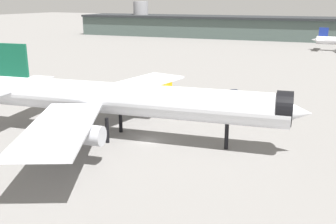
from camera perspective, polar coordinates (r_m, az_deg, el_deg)
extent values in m
plane|color=slate|center=(65.98, -2.85, -4.25)|extent=(900.00, 900.00, 0.00)
cylinder|color=silver|center=(65.32, -5.94, 1.84)|extent=(52.23, 15.33, 5.33)
cone|color=silver|center=(60.60, 17.53, 0.01)|extent=(6.76, 6.26, 5.22)
cylinder|color=black|center=(60.48, 16.56, 0.45)|extent=(3.39, 5.74, 5.38)
cube|color=silver|center=(79.94, -4.67, 4.06)|extent=(11.09, 24.31, 0.43)
cylinder|color=#B7BAC1|center=(77.34, -4.52, 2.31)|extent=(7.74, 4.29, 2.93)
cube|color=silver|center=(55.02, -15.52, -2.18)|extent=(18.73, 24.58, 0.43)
cylinder|color=#B7BAC1|center=(57.23, -12.85, -3.13)|extent=(7.74, 4.29, 2.93)
cube|color=#0F5138|center=(75.49, -21.70, 6.04)|extent=(6.25, 1.73, 8.53)
cube|color=silver|center=(81.48, -19.44, 4.28)|extent=(6.43, 10.12, 0.32)
cylinder|color=black|center=(62.52, 8.53, -3.52)|extent=(0.64, 0.64, 4.26)
cylinder|color=black|center=(70.10, -6.93, -1.26)|extent=(0.64, 0.64, 4.26)
cylinder|color=black|center=(65.28, -8.87, -2.68)|extent=(0.64, 0.64, 4.26)
cone|color=white|center=(194.44, 20.85, 9.79)|extent=(4.65, 3.44, 3.35)
cube|color=navy|center=(193.93, 21.72, 10.53)|extent=(3.98, 0.43, 5.64)
cube|color=white|center=(198.04, 21.56, 9.92)|extent=(3.09, 6.02, 0.21)
cube|color=white|center=(190.38, 21.32, 9.74)|extent=(3.09, 6.02, 0.21)
cube|color=#475651|center=(243.54, 8.59, 12.03)|extent=(185.96, 50.21, 11.43)
cube|color=#232628|center=(243.17, 8.65, 13.52)|extent=(186.30, 52.84, 1.20)
cylinder|color=#939399|center=(260.82, -3.97, 13.50)|extent=(9.55, 9.55, 21.05)
cube|color=black|center=(100.37, -0.52, 3.34)|extent=(3.05, 5.77, 0.35)
cube|color=#E5B70C|center=(101.67, -0.20, 4.08)|extent=(2.58, 2.50, 1.60)
cube|color=#1E2D38|center=(102.51, -0.01, 4.36)|extent=(1.92, 0.35, 0.80)
cube|color=#E5B70C|center=(99.18, -0.72, 3.94)|extent=(2.74, 3.59, 2.20)
cylinder|color=black|center=(102.56, -0.75, 3.52)|extent=(0.40, 0.93, 0.90)
cylinder|color=black|center=(101.79, 0.47, 3.43)|extent=(0.40, 0.93, 0.90)
cylinder|color=black|center=(99.05, -1.53, 3.06)|extent=(0.40, 0.93, 0.90)
cylinder|color=black|center=(98.26, -0.28, 2.96)|extent=(0.40, 0.93, 0.90)
cube|color=black|center=(95.06, 9.74, 2.29)|extent=(3.04, 3.56, 0.30)
cube|color=#232833|center=(95.79, 9.63, 2.86)|extent=(2.03, 1.93, 1.20)
cube|color=#1E2D38|center=(96.28, 9.56, 3.08)|extent=(1.19, 0.77, 0.60)
cube|color=#232833|center=(94.37, 9.84, 2.56)|extent=(2.37, 2.47, 0.90)
cylinder|color=black|center=(95.97, 9.12, 2.36)|extent=(0.61, 0.74, 0.70)
cylinder|color=black|center=(96.34, 10.05, 2.37)|extent=(0.61, 0.74, 0.70)
cylinder|color=black|center=(93.86, 9.42, 2.03)|extent=(0.61, 0.74, 0.70)
cylinder|color=black|center=(94.23, 10.36, 2.04)|extent=(0.61, 0.74, 0.70)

